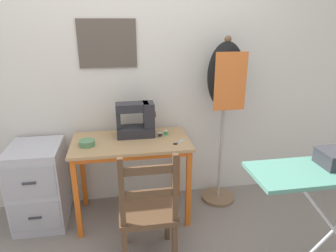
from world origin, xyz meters
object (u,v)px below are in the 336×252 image
wooden_chair (148,211)px  thread_spool_near_machine (160,135)px  filing_cabinet (39,185)px  scissors (178,143)px  fabric_bowl (87,143)px  dress_form (225,86)px  storage_box (335,158)px  thread_spool_mid_table (166,133)px  sewing_machine (138,120)px

wooden_chair → thread_spool_near_machine: bearing=73.8°
filing_cabinet → thread_spool_near_machine: bearing=0.4°
scissors → filing_cabinet: bearing=171.9°
thread_spool_near_machine → fabric_bowl: bearing=-170.5°
dress_form → storage_box: 1.12m
scissors → thread_spool_mid_table: thread_spool_mid_table is taller
sewing_machine → wooden_chair: sewing_machine is taller
wooden_chair → scissors: bearing=56.1°
fabric_bowl → storage_box: 1.75m
fabric_bowl → filing_cabinet: size_ratio=0.18×
dress_form → sewing_machine: bearing=-179.4°
filing_cabinet → storage_box: size_ratio=3.92×
sewing_machine → filing_cabinet: size_ratio=0.47×
fabric_bowl → dress_form: 1.26m
sewing_machine → thread_spool_near_machine: sewing_machine is taller
dress_form → storage_box: size_ratio=8.63×
thread_spool_near_machine → wooden_chair: wooden_chair is taller
thread_spool_near_machine → dress_form: bearing=6.0°
fabric_bowl → storage_box: bearing=-30.5°
thread_spool_mid_table → fabric_bowl: bearing=-169.6°
sewing_machine → filing_cabinet: (-0.86, -0.06, -0.51)m
fabric_bowl → scissors: size_ratio=1.09×
dress_form → wooden_chair: bearing=-138.4°
sewing_machine → scissors: sewing_machine is taller
sewing_machine → filing_cabinet: sewing_machine is taller
storage_box → dress_form: bearing=106.5°
fabric_bowl → filing_cabinet: (-0.44, 0.09, -0.40)m
scissors → thread_spool_near_machine: 0.21m
thread_spool_mid_table → wooden_chair: wooden_chair is taller
thread_spool_near_machine → thread_spool_mid_table: (0.05, 0.02, 0.00)m
sewing_machine → storage_box: sewing_machine is taller
storage_box → thread_spool_mid_table: bearing=129.8°
scissors → filing_cabinet: (-1.16, 0.17, -0.38)m
sewing_machine → filing_cabinet: 1.00m
filing_cabinet → storage_box: bearing=-26.8°
scissors → wooden_chair: wooden_chair is taller
wooden_chair → dress_form: 1.25m
filing_cabinet → dress_form: (1.63, 0.07, 0.78)m
fabric_bowl → dress_form: bearing=7.8°
fabric_bowl → thread_spool_mid_table: size_ratio=3.00×
fabric_bowl → thread_spool_near_machine: bearing=9.5°
scissors → storage_box: (0.78, -0.82, 0.19)m
thread_spool_near_machine → dress_form: 0.71m
sewing_machine → wooden_chair: (0.01, -0.67, -0.45)m
dress_form → thread_spool_near_machine: bearing=-174.0°
thread_spool_near_machine → storage_box: bearing=-47.9°
storage_box → thread_spool_near_machine: bearing=132.1°
scissors → storage_box: 1.14m
sewing_machine → fabric_bowl: (-0.42, -0.16, -0.12)m
thread_spool_mid_table → thread_spool_near_machine: bearing=-159.8°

